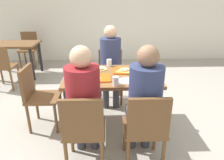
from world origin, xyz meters
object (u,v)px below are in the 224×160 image
Objects in this scene: tray_red_far at (127,71)px; pizza_slice_b at (125,70)px; plastic_cup_a at (109,63)px; chair_left_end at (37,93)px; person_in_red at (84,98)px; background_chair_near at (1,65)px; pizza_slice_c at (99,69)px; background_table at (16,49)px; background_chair_far at (29,47)px; main_table at (112,82)px; plastic_cup_c at (75,70)px; foil_bundle at (72,72)px; soda_can at (151,69)px; person_far_side at (111,60)px; person_in_brown_jacket at (145,97)px; chair_near_right at (146,127)px; chair_far_side at (110,72)px; plastic_cup_b at (116,81)px; condiment_bottle at (83,64)px; paper_plate_center at (98,69)px; paper_plate_near_edge at (128,81)px; pizza_slice_a at (94,77)px; tray_red_near at (95,78)px.

tray_red_far is 0.03m from pizza_slice_b.
chair_left_end is at bearing -160.25° from plastic_cup_a.
person_in_red is at bearing -105.05° from plastic_cup_a.
plastic_cup_a is at bearing -24.67° from background_chair_near.
pizza_slice_c is 2.54m from background_table.
background_chair_far is at bearing 125.88° from pizza_slice_c.
main_table is 11.69× the size of plastic_cup_c.
background_table is 0.74m from background_chair_near.
soda_can is at bearing 2.29° from foil_bundle.
foil_bundle is at bearing -126.93° from person_far_side.
person_in_brown_jacket is at bearing -55.81° from background_chair_far.
background_chair_far is at bearing 90.00° from background_table.
foil_bundle is 3.11m from background_chair_far.
chair_near_right is 1.59m from chair_far_side.
person_in_brown_jacket is 0.95m from pizza_slice_c.
person_in_brown_jacket is 12.49× the size of plastic_cup_b.
condiment_bottle is at bearing 61.09° from plastic_cup_c.
plastic_cup_c is at bearing -175.27° from pizza_slice_b.
person_in_brown_jacket reaches higher than foil_bundle.
chair_far_side is 0.75m from condiment_bottle.
plastic_cup_a is (0.13, 0.14, 0.03)m from pizza_slice_c.
tray_red_far is 0.40× the size of background_table.
soda_can is (0.32, -0.09, 0.04)m from pizza_slice_b.
soda_can is (0.47, 0.36, 0.01)m from plastic_cup_b.
foil_bundle is (-0.50, -0.80, 0.29)m from chair_far_side.
background_table is (-2.48, 1.95, -0.18)m from soda_can.
person_in_red is at bearing -140.05° from soda_can.
background_chair_near is at bearing 155.33° from plastic_cup_a.
condiment_bottle is (-0.41, 0.56, 0.03)m from plastic_cup_b.
chair_left_end reaches higher than paper_plate_center.
person_far_side reaches higher than condiment_bottle.
pizza_slice_b is at bearing 163.69° from soda_can.
person_far_side is at bearing 69.86° from pizza_slice_c.
paper_plate_near_edge is 2.20× the size of plastic_cup_a.
main_table is 11.69× the size of plastic_cup_a.
chair_left_end reaches higher than background_table.
background_chair_near is (-2.18, 1.11, -0.25)m from tray_red_far.
pizza_slice_b is at bearing 5.63° from chair_left_end.
plastic_cup_b is 3.06m from background_table.
person_far_side is at bearing -16.65° from background_chair_near.
foil_bundle is at bearing 156.28° from pizza_slice_a.
chair_near_right reaches higher than pizza_slice_b.
main_table is 1.30× the size of background_table.
chair_near_right reaches higher than tray_red_near.
plastic_cup_b is at bearing -85.05° from main_table.
person_in_red is (-0.29, -0.64, 0.10)m from main_table.
main_table is at bearing 34.08° from pizza_slice_a.
tray_red_near is 2.15× the size of pizza_slice_a.
person_in_red is 0.89m from pizza_slice_b.
condiment_bottle is at bearing -57.23° from background_chair_far.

